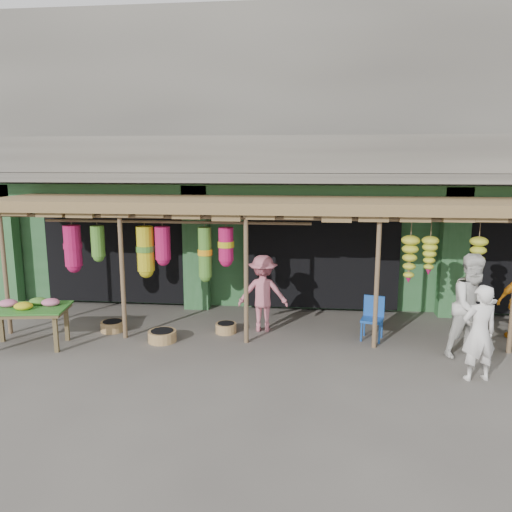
# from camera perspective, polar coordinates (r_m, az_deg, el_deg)

# --- Properties ---
(ground) EXTENTS (80.00, 80.00, 0.00)m
(ground) POSITION_cam_1_polar(r_m,az_deg,el_deg) (10.22, 7.53, -9.68)
(ground) COLOR #514C47
(ground) RESTS_ON ground
(building) EXTENTS (16.40, 6.80, 7.00)m
(building) POSITION_cam_1_polar(r_m,az_deg,el_deg) (14.45, 7.46, 9.93)
(building) COLOR gray
(building) RESTS_ON ground
(awning) EXTENTS (14.00, 2.70, 2.79)m
(awning) POSITION_cam_1_polar(r_m,az_deg,el_deg) (10.43, 6.80, 5.28)
(awning) COLOR brown
(awning) RESTS_ON ground
(flower_table) EXTENTS (1.67, 1.14, 0.93)m
(flower_table) POSITION_cam_1_polar(r_m,az_deg,el_deg) (10.63, -24.65, -5.56)
(flower_table) COLOR brown
(flower_table) RESTS_ON ground
(blue_chair) EXTENTS (0.51, 0.52, 0.87)m
(blue_chair) POSITION_cam_1_polar(r_m,az_deg,el_deg) (10.44, 13.21, -6.63)
(blue_chair) COLOR #18489F
(blue_chair) RESTS_ON ground
(basket_left) EXTENTS (0.64, 0.64, 0.21)m
(basket_left) POSITION_cam_1_polar(r_m,az_deg,el_deg) (11.14, -16.06, -7.72)
(basket_left) COLOR olive
(basket_left) RESTS_ON ground
(basket_mid) EXTENTS (0.73, 0.73, 0.22)m
(basket_mid) POSITION_cam_1_polar(r_m,az_deg,el_deg) (10.29, -10.66, -8.99)
(basket_mid) COLOR #A26E48
(basket_mid) RESTS_ON ground
(basket_right) EXTENTS (0.54, 0.54, 0.20)m
(basket_right) POSITION_cam_1_polar(r_m,az_deg,el_deg) (10.63, -3.45, -8.21)
(basket_right) COLOR olive
(basket_right) RESTS_ON ground
(person_front) EXTENTS (0.66, 0.51, 1.61)m
(person_front) POSITION_cam_1_polar(r_m,az_deg,el_deg) (8.98, 24.15, -8.03)
(person_front) COLOR white
(person_front) RESTS_ON ground
(person_right) EXTENTS (1.15, 1.03, 1.94)m
(person_right) POSITION_cam_1_polar(r_m,az_deg,el_deg) (9.89, 23.56, -5.30)
(person_right) COLOR silver
(person_right) RESTS_ON ground
(person_shopper) EXTENTS (1.09, 0.66, 1.63)m
(person_shopper) POSITION_cam_1_polar(r_m,az_deg,el_deg) (10.56, 0.80, -4.28)
(person_shopper) COLOR #C86A7A
(person_shopper) RESTS_ON ground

